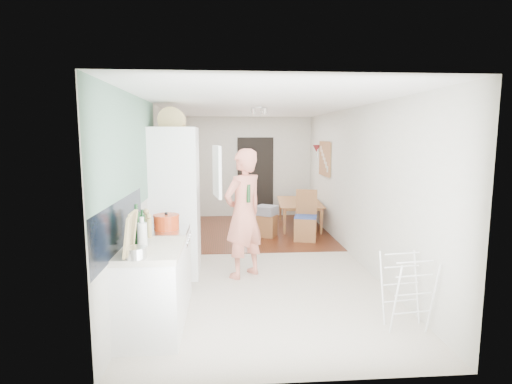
{
  "coord_description": "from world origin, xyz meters",
  "views": [
    {
      "loc": [
        -0.53,
        -6.52,
        2.02
      ],
      "look_at": [
        -0.03,
        0.2,
        1.08
      ],
      "focal_mm": 28.0,
      "sensor_mm": 36.0,
      "label": 1
    }
  ],
  "objects": [
    {
      "name": "room_shell",
      "position": [
        0.0,
        0.0,
        1.25
      ],
      "size": [
        3.2,
        7.0,
        2.5
      ],
      "primitive_type": null,
      "color": "beige",
      "rests_on": "ground"
    },
    {
      "name": "floor",
      "position": [
        0.0,
        0.0,
        0.0
      ],
      "size": [
        3.2,
        7.0,
        0.01
      ],
      "primitive_type": "cube",
      "color": "beige",
      "rests_on": "ground"
    },
    {
      "name": "wood_floor_overlay",
      "position": [
        0.0,
        1.85,
        0.01
      ],
      "size": [
        3.2,
        3.3,
        0.01
      ],
      "primitive_type": "cube",
      "color": "#5A2014",
      "rests_on": "room_shell"
    },
    {
      "name": "sage_wall_panel",
      "position": [
        -1.59,
        -2.0,
        1.85
      ],
      "size": [
        0.02,
        3.0,
        1.3
      ],
      "primitive_type": "cube",
      "color": "gray",
      "rests_on": "room_shell"
    },
    {
      "name": "tile_splashback",
      "position": [
        -1.59,
        -2.55,
        1.15
      ],
      "size": [
        0.02,
        1.9,
        0.5
      ],
      "primitive_type": "cube",
      "color": "black",
      "rests_on": "room_shell"
    },
    {
      "name": "doorway_recess",
      "position": [
        0.2,
        3.48,
        1.0
      ],
      "size": [
        0.9,
        0.04,
        2.0
      ],
      "primitive_type": "cube",
      "color": "black",
      "rests_on": "room_shell"
    },
    {
      "name": "base_cabinet",
      "position": [
        -1.3,
        -2.55,
        0.43
      ],
      "size": [
        0.6,
        0.9,
        0.86
      ],
      "primitive_type": "cube",
      "color": "white",
      "rests_on": "room_shell"
    },
    {
      "name": "worktop",
      "position": [
        -1.3,
        -2.55,
        0.89
      ],
      "size": [
        0.62,
        0.92,
        0.06
      ],
      "primitive_type": "cube",
      "color": "beige",
      "rests_on": "room_shell"
    },
    {
      "name": "range_cooker",
      "position": [
        -1.3,
        -1.8,
        0.44
      ],
      "size": [
        0.6,
        0.6,
        0.88
      ],
      "primitive_type": "cube",
      "color": "white",
      "rests_on": "room_shell"
    },
    {
      "name": "cooker_top",
      "position": [
        -1.3,
        -1.8,
        0.9
      ],
      "size": [
        0.6,
        0.6,
        0.04
      ],
      "primitive_type": "cube",
      "color": "silver",
      "rests_on": "room_shell"
    },
    {
      "name": "fridge_housing",
      "position": [
        -1.27,
        -0.78,
        1.07
      ],
      "size": [
        0.66,
        0.66,
        2.15
      ],
      "primitive_type": "cube",
      "color": "white",
      "rests_on": "room_shell"
    },
    {
      "name": "fridge_door",
      "position": [
        -0.66,
        -1.08,
        1.55
      ],
      "size": [
        0.14,
        0.56,
        0.7
      ],
      "primitive_type": "cube",
      "rotation": [
        0.0,
        0.0,
        -1.4
      ],
      "color": "white",
      "rests_on": "room_shell"
    },
    {
      "name": "fridge_interior",
      "position": [
        -0.96,
        -0.78,
        1.55
      ],
      "size": [
        0.02,
        0.52,
        0.66
      ],
      "primitive_type": "cube",
      "color": "white",
      "rests_on": "room_shell"
    },
    {
      "name": "pinboard",
      "position": [
        1.58,
        1.9,
        1.55
      ],
      "size": [
        0.03,
        0.9,
        0.7
      ],
      "primitive_type": "cube",
      "color": "tan",
      "rests_on": "room_shell"
    },
    {
      "name": "pinboard_frame",
      "position": [
        1.57,
        1.9,
        1.55
      ],
      "size": [
        0.0,
        0.94,
        0.74
      ],
      "primitive_type": "cube",
      "color": "brown",
      "rests_on": "room_shell"
    },
    {
      "name": "wall_sconce",
      "position": [
        1.54,
        2.55,
        1.75
      ],
      "size": [
        0.18,
        0.18,
        0.16
      ],
      "primitive_type": "cone",
      "color": "maroon",
      "rests_on": "room_shell"
    },
    {
      "name": "person",
      "position": [
        -0.29,
        -0.92,
        1.09
      ],
      "size": [
        0.95,
        0.92,
        2.19
      ],
      "primitive_type": "imported",
      "rotation": [
        0.0,
        0.0,
        3.85
      ],
      "color": "#DB7C65",
      "rests_on": "floor"
    },
    {
      "name": "dining_table",
      "position": [
        1.12,
        2.18,
        0.25
      ],
      "size": [
        0.89,
        1.47,
        0.5
      ],
      "primitive_type": "imported",
      "rotation": [
        0.0,
        0.0,
        1.49
      ],
      "color": "brown",
      "rests_on": "floor"
    },
    {
      "name": "dining_chair",
      "position": [
        1.0,
        0.99,
        0.49
      ],
      "size": [
        0.51,
        0.51,
        0.99
      ],
      "primitive_type": null,
      "rotation": [
        0.0,
        0.0,
        -0.26
      ],
      "color": "brown",
      "rests_on": "floor"
    },
    {
      "name": "stool",
      "position": [
        0.28,
        1.35,
        0.23
      ],
      "size": [
        0.46,
        0.46,
        0.46
      ],
      "primitive_type": null,
      "rotation": [
        0.0,
        0.0,
        -0.41
      ],
      "color": "brown",
      "rests_on": "floor"
    },
    {
      "name": "grey_drape",
      "position": [
        0.26,
        1.35,
        0.55
      ],
      "size": [
        0.54,
        0.54,
        0.18
      ],
      "primitive_type": "cube",
      "rotation": [
        0.0,
        0.0,
        -0.54
      ],
      "color": "gray",
      "rests_on": "stool"
    },
    {
      "name": "drying_rack",
      "position": [
        1.35,
        -2.65,
        0.4
      ],
      "size": [
        0.45,
        0.41,
        0.8
      ],
      "primitive_type": null,
      "rotation": [
        0.0,
        0.0,
        0.12
      ],
      "color": "white",
      "rests_on": "floor"
    },
    {
      "name": "bread_bin",
      "position": [
        -1.29,
        -0.69,
        2.25
      ],
      "size": [
        0.39,
        0.37,
        0.2
      ],
      "primitive_type": null,
      "rotation": [
        0.0,
        0.0,
        -0.03
      ],
      "color": "tan",
      "rests_on": "fridge_housing"
    },
    {
      "name": "red_casserole",
      "position": [
        -1.25,
        -1.79,
        1.01
      ],
      "size": [
        0.33,
        0.33,
        0.18
      ],
      "primitive_type": "cylinder",
      "rotation": [
        0.0,
        0.0,
        -0.07
      ],
      "color": "#C13A14",
      "rests_on": "cooker_top"
    },
    {
      "name": "steel_pan",
      "position": [
        -1.36,
        -2.92,
        0.97
      ],
      "size": [
        0.25,
        0.25,
        0.1
      ],
      "primitive_type": "cylinder",
      "rotation": [
        0.0,
        0.0,
        0.29
      ],
      "color": "silver",
      "rests_on": "worktop"
    },
    {
      "name": "held_bottle",
      "position": [
        -0.23,
        -1.02,
        1.23
      ],
      "size": [
        0.05,
        0.05,
        0.25
      ],
      "primitive_type": "cylinder",
      "color": "#143C19",
      "rests_on": "person"
    },
    {
      "name": "bottle_a",
      "position": [
        -1.46,
        -2.41,
        1.09
      ],
      "size": [
        0.08,
        0.08,
        0.33
      ],
      "primitive_type": "cylinder",
      "rotation": [
        0.0,
        0.0,
        0.06
      ],
      "color": "#143C19",
      "rests_on": "worktop"
    },
    {
      "name": "bottle_b",
      "position": [
        -1.44,
        -2.24,
        1.05
      ],
      "size": [
        0.07,
        0.07,
        0.26
      ],
      "primitive_type": "cylinder",
      "rotation": [
        0.0,
        0.0,
        0.1
      ],
      "color": "#143C19",
      "rests_on": "worktop"
    },
    {
      "name": "bottle_c",
      "position": [
        -1.38,
        -2.53,
        1.04
      ],
      "size": [
        0.12,
        0.12,
        0.24
      ],
      "primitive_type": "cylinder",
      "rotation": [
        0.0,
        0.0,
        -0.19
      ],
      "color": "silver",
      "rests_on": "worktop"
    },
    {
      "name": "pepper_mill_front",
      "position": [
        -1.39,
        -2.16,
        1.02
      ],
      "size": [
        0.07,
        0.07,
        0.21
      ],
      "primitive_type": "cylinder",
      "rotation": [
        0.0,
        0.0,
        -0.34
      ],
      "color": "tan",
      "rests_on": "worktop"
    },
    {
      "name": "pepper_mill_back",
      "position": [
        -1.44,
        -2.02,
        1.04
      ],
      "size": [
        0.07,
        0.07,
        0.23
      ],
      "primitive_type": "cylinder",
      "rotation": [
        0.0,
        0.0,
        -0.19
      ],
      "color": "tan",
      "rests_on": "worktop"
    },
    {
      "name": "chopping_boards",
      "position": [
        -1.42,
        -2.85,
        1.13
      ],
      "size": [
        0.15,
        0.3,
        0.42
      ],
      "primitive_type": null,
      "rotation": [
        0.0,
        0.0,
        -0.35
      ],
      "color": "tan",
      "rests_on": "worktop"
    }
  ]
}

